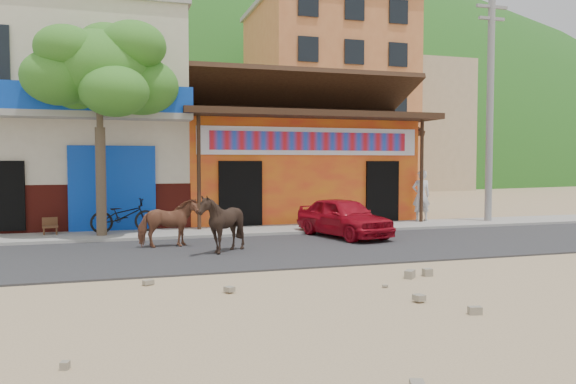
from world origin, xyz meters
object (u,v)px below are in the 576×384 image
red_car (344,217)px  cafe_chair_left (50,219)px  tree (100,127)px  cow_dark (222,223)px  utility_pole (490,105)px  pedestrian (421,195)px  cow_tan (168,223)px  scooter (124,216)px

red_car → cafe_chair_left: red_car is taller
tree → cow_dark: (2.75, -3.52, -2.39)m
utility_pole → red_car: size_ratio=2.42×
cow_dark → pedestrian: 8.92m
utility_pole → cow_tan: utility_pole is taller
tree → pedestrian: tree is taller
red_car → cow_dark: bearing=-169.1°
utility_pole → pedestrian: bearing=164.3°
red_car → tree: bearing=150.8°
tree → red_car: bearing=-14.5°
scooter → cow_tan: bearing=-166.1°
utility_pole → cow_tan: 11.95m
cow_tan → cafe_chair_left: size_ratio=1.63×
cow_tan → red_car: cow_tan is taller
scooter → pedestrian: (9.93, 0.36, 0.40)m
red_car → pedestrian: pedestrian is taller
cow_tan → cafe_chair_left: cow_tan is taller
cow_tan → cow_dark: 1.70m
red_car → cafe_chair_left: 8.30m
cow_dark → red_car: size_ratio=0.42×
cow_dark → pedestrian: pedestrian is taller
utility_pole → pedestrian: 3.90m
cow_tan → scooter: 2.92m
tree → scooter: tree is taller
tree → cow_tan: size_ratio=4.16×
utility_pole → cafe_chair_left: size_ratio=9.05×
utility_pole → cow_dark: 11.24m
utility_pole → red_car: (-6.23, -1.90, -3.52)m
utility_pole → scooter: bearing=178.7°
red_car → pedestrian: bearing=18.0°
pedestrian → cafe_chair_left: size_ratio=2.01×
cow_tan → scooter: (-1.03, 2.73, -0.04)m
red_car → utility_pole: bearing=2.3°
utility_pole → cow_dark: size_ratio=5.80×
utility_pole → cow_tan: (-11.17, -2.45, -3.47)m
scooter → tree: bearing=121.6°
cow_dark → pedestrian: (7.78, 4.36, 0.28)m
tree → pedestrian: 10.78m
utility_pole → pedestrian: utility_pole is taller
cow_dark → scooter: size_ratio=0.74×
cow_dark → utility_pole: bearing=110.6°
pedestrian → cow_tan: bearing=27.0°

